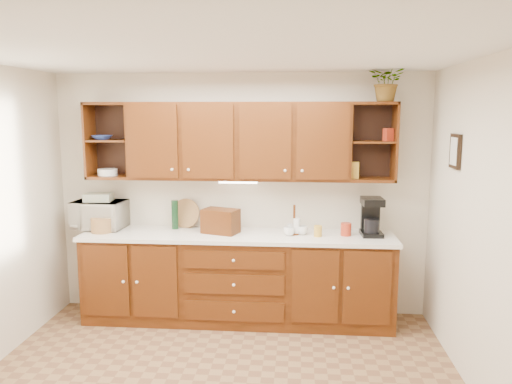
% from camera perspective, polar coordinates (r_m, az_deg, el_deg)
% --- Properties ---
extents(ceiling, '(4.00, 4.00, 0.00)m').
position_cam_1_polar(ceiling, '(3.64, -5.15, 15.63)').
color(ceiling, white).
rests_on(ceiling, back_wall).
extents(back_wall, '(4.00, 0.00, 4.00)m').
position_cam_1_polar(back_wall, '(5.42, -1.78, -0.32)').
color(back_wall, beige).
rests_on(back_wall, floor).
extents(right_wall, '(0.00, 3.50, 3.50)m').
position_cam_1_polar(right_wall, '(3.92, 25.45, -4.83)').
color(right_wall, beige).
rests_on(right_wall, floor).
extents(base_cabinets, '(3.20, 0.60, 0.90)m').
position_cam_1_polar(base_cabinets, '(5.34, -2.11, -9.90)').
color(base_cabinets, '#371806').
rests_on(base_cabinets, floor).
extents(countertop, '(3.24, 0.64, 0.04)m').
position_cam_1_polar(countertop, '(5.19, -2.15, -5.02)').
color(countertop, white).
rests_on(countertop, base_cabinets).
extents(upper_cabinets, '(3.20, 0.33, 0.80)m').
position_cam_1_polar(upper_cabinets, '(5.19, -1.91, 5.85)').
color(upper_cabinets, '#371806').
rests_on(upper_cabinets, back_wall).
extents(undercabinet_light, '(0.40, 0.05, 0.02)m').
position_cam_1_polar(undercabinet_light, '(5.18, -2.06, 1.15)').
color(undercabinet_light, white).
rests_on(undercabinet_light, upper_cabinets).
extents(framed_picture, '(0.03, 0.24, 0.30)m').
position_cam_1_polar(framed_picture, '(4.68, 21.83, 4.34)').
color(framed_picture, black).
rests_on(framed_picture, right_wall).
extents(wicker_basket, '(0.29, 0.29, 0.15)m').
position_cam_1_polar(wicker_basket, '(5.49, -17.20, -3.62)').
color(wicker_basket, '#A57545').
rests_on(wicker_basket, countertop).
extents(microwave, '(0.57, 0.41, 0.30)m').
position_cam_1_polar(microwave, '(5.66, -17.46, -2.49)').
color(microwave, '#EFE3CE').
rests_on(microwave, countertop).
extents(towel_stack, '(0.30, 0.23, 0.08)m').
position_cam_1_polar(towel_stack, '(5.63, -17.55, -0.57)').
color(towel_stack, '#ECCA6F').
rests_on(towel_stack, microwave).
extents(wine_bottle, '(0.09, 0.09, 0.31)m').
position_cam_1_polar(wine_bottle, '(5.44, -9.25, -2.56)').
color(wine_bottle, black).
rests_on(wine_bottle, countertop).
extents(woven_tray, '(0.33, 0.15, 0.32)m').
position_cam_1_polar(woven_tray, '(5.53, -8.01, -3.94)').
color(woven_tray, '#A57545').
rests_on(woven_tray, countertop).
extents(bread_box, '(0.41, 0.33, 0.25)m').
position_cam_1_polar(bread_box, '(5.21, -4.07, -3.34)').
color(bread_box, '#371806').
rests_on(bread_box, countertop).
extents(mug_tree, '(0.26, 0.27, 0.31)m').
position_cam_1_polar(mug_tree, '(5.18, 4.37, -4.31)').
color(mug_tree, '#371806').
rests_on(mug_tree, countertop).
extents(canister_red, '(0.13, 0.13, 0.13)m').
position_cam_1_polar(canister_red, '(5.18, 10.24, -4.22)').
color(canister_red, '#AA2F18').
rests_on(canister_red, countertop).
extents(canister_white, '(0.09, 0.09, 0.17)m').
position_cam_1_polar(canister_white, '(5.16, 4.67, -3.93)').
color(canister_white, white).
rests_on(canister_white, countertop).
extents(canister_yellow, '(0.09, 0.09, 0.11)m').
position_cam_1_polar(canister_yellow, '(5.10, 7.09, -4.45)').
color(canister_yellow, gold).
rests_on(canister_yellow, countertop).
extents(coffee_maker, '(0.22, 0.28, 0.39)m').
position_cam_1_polar(coffee_maker, '(5.23, 13.06, -2.81)').
color(coffee_maker, black).
rests_on(coffee_maker, countertop).
extents(bowl_stack, '(0.24, 0.24, 0.05)m').
position_cam_1_polar(bowl_stack, '(5.54, -17.19, 5.97)').
color(bowl_stack, '#2A429C').
rests_on(bowl_stack, upper_cabinets).
extents(plate_stack, '(0.22, 0.22, 0.07)m').
position_cam_1_polar(plate_stack, '(5.56, -16.60, 2.19)').
color(plate_stack, white).
rests_on(plate_stack, upper_cabinets).
extents(pantry_box_yellow, '(0.10, 0.08, 0.17)m').
position_cam_1_polar(pantry_box_yellow, '(5.18, 11.16, 2.47)').
color(pantry_box_yellow, gold).
rests_on(pantry_box_yellow, upper_cabinets).
extents(pantry_box_red, '(0.11, 0.10, 0.13)m').
position_cam_1_polar(pantry_box_red, '(5.19, 14.89, 6.34)').
color(pantry_box_red, '#AA2F18').
rests_on(pantry_box_red, upper_cabinets).
extents(potted_plant, '(0.44, 0.41, 0.39)m').
position_cam_1_polar(potted_plant, '(5.17, 14.83, 12.14)').
color(potted_plant, '#999999').
rests_on(potted_plant, upper_cabinets).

